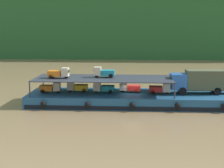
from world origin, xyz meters
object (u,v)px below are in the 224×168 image
(mini_truck_upper_stern, at_px, (59,73))
(mini_truck_upper_mid, at_px, (104,72))
(mini_truck_lower_fore, at_px, (130,87))
(mini_truck_lower_mid, at_px, (104,88))
(mini_truck_lower_aft, at_px, (77,87))
(mini_truck_lower_stern, at_px, (51,87))
(covered_lorry, at_px, (198,81))
(cargo_barge, at_px, (132,99))
(mini_truck_lower_bow, at_px, (160,89))

(mini_truck_upper_stern, xyz_separation_m, mini_truck_upper_mid, (5.81, 1.05, 0.00))
(mini_truck_lower_fore, height_order, mini_truck_upper_mid, mini_truck_upper_mid)
(mini_truck_lower_mid, xyz_separation_m, mini_truck_upper_stern, (-5.80, -0.58, 2.00))
(mini_truck_lower_mid, distance_m, mini_truck_lower_fore, 3.50)
(mini_truck_lower_fore, bearing_deg, mini_truck_lower_aft, -179.18)
(mini_truck_lower_stern, bearing_deg, mini_truck_upper_stern, -13.39)
(mini_truck_lower_aft, distance_m, mini_truck_upper_stern, 3.13)
(mini_truck_lower_stern, bearing_deg, mini_truck_upper_mid, 6.11)
(mini_truck_lower_stern, height_order, mini_truck_upper_stern, mini_truck_upper_stern)
(mini_truck_lower_mid, bearing_deg, covered_lorry, 1.33)
(mini_truck_lower_mid, bearing_deg, mini_truck_lower_stern, -177.65)
(mini_truck_lower_aft, bearing_deg, mini_truck_upper_mid, 0.99)
(mini_truck_lower_mid, xyz_separation_m, mini_truck_lower_fore, (3.46, 0.50, 0.00))
(cargo_barge, xyz_separation_m, mini_truck_lower_fore, (-0.33, 0.59, 1.44))
(mini_truck_upper_stern, bearing_deg, mini_truck_lower_stern, 166.61)
(cargo_barge, xyz_separation_m, covered_lorry, (8.64, 0.37, 2.44))
(covered_lorry, height_order, mini_truck_lower_mid, covered_lorry)
(mini_truck_lower_aft, height_order, mini_truck_lower_bow, same)
(mini_truck_lower_fore, relative_size, mini_truck_upper_mid, 1.01)
(covered_lorry, distance_m, mini_truck_lower_aft, 16.07)
(covered_lorry, distance_m, mini_truck_upper_stern, 18.28)
(mini_truck_lower_fore, bearing_deg, mini_truck_lower_bow, -10.00)
(mini_truck_lower_stern, bearing_deg, mini_truck_lower_mid, 2.35)
(cargo_barge, bearing_deg, mini_truck_lower_bow, -1.75)
(mini_truck_upper_stern, bearing_deg, mini_truck_lower_fore, 6.71)
(cargo_barge, xyz_separation_m, mini_truck_lower_mid, (-3.79, 0.08, 1.44))
(mini_truck_lower_bow, bearing_deg, mini_truck_lower_stern, -179.62)
(mini_truck_lower_mid, distance_m, mini_truck_lower_bow, 7.42)
(mini_truck_lower_aft, distance_m, mini_truck_lower_bow, 11.03)
(mini_truck_lower_bow, height_order, mini_truck_upper_stern, mini_truck_upper_stern)
(mini_truck_lower_fore, bearing_deg, mini_truck_upper_mid, -179.36)
(covered_lorry, height_order, mini_truck_lower_fore, covered_lorry)
(mini_truck_lower_fore, xyz_separation_m, mini_truck_lower_bow, (3.95, -0.70, 0.00))
(mini_truck_upper_mid, bearing_deg, mini_truck_upper_stern, -169.75)
(mini_truck_lower_fore, distance_m, mini_truck_upper_mid, 3.99)
(mini_truck_lower_stern, height_order, mini_truck_lower_bow, same)
(mini_truck_lower_bow, distance_m, mini_truck_upper_stern, 13.37)
(mini_truck_lower_mid, relative_size, mini_truck_lower_bow, 1.00)
(mini_truck_lower_aft, distance_m, mini_truck_upper_mid, 4.13)
(mini_truck_lower_aft, bearing_deg, mini_truck_upper_stern, -155.79)
(mini_truck_lower_stern, xyz_separation_m, mini_truck_upper_stern, (1.24, -0.30, 2.00))
(mini_truck_lower_fore, bearing_deg, mini_truck_lower_mid, -171.70)
(cargo_barge, relative_size, covered_lorry, 3.45)
(cargo_barge, xyz_separation_m, mini_truck_upper_mid, (-3.78, 0.55, 3.44))
(mini_truck_lower_bow, bearing_deg, mini_truck_upper_stern, -178.30)
(covered_lorry, height_order, mini_truck_upper_mid, mini_truck_upper_mid)
(mini_truck_lower_stern, bearing_deg, mini_truck_lower_fore, 4.32)
(mini_truck_upper_stern, relative_size, mini_truck_upper_mid, 1.01)
(mini_truck_lower_bow, bearing_deg, mini_truck_lower_aft, 176.90)
(mini_truck_lower_mid, distance_m, mini_truck_upper_mid, 2.05)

